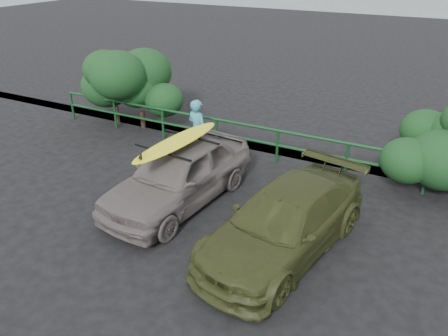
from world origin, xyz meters
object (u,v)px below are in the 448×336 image
at_px(olive_vehicle, 284,222).
at_px(man, 198,131).
at_px(sedan, 179,174).
at_px(guardrail, 246,140).
at_px(surfboard, 177,141).

relative_size(olive_vehicle, man, 2.48).
bearing_deg(sedan, man, 115.63).
relative_size(sedan, olive_vehicle, 0.96).
xyz_separation_m(guardrail, surfboard, (-0.32, -3.18, 1.10)).
bearing_deg(guardrail, surfboard, -95.67).
relative_size(sedan, surfboard, 1.51).
height_order(guardrail, man, man).
bearing_deg(olive_vehicle, guardrail, 135.79).
height_order(guardrail, surfboard, surfboard).
bearing_deg(surfboard, man, 115.63).
bearing_deg(man, guardrail, -125.06).
relative_size(sedan, man, 2.39).
relative_size(olive_vehicle, surfboard, 1.57).
bearing_deg(man, sedan, 125.98).
height_order(sedan, olive_vehicle, sedan).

